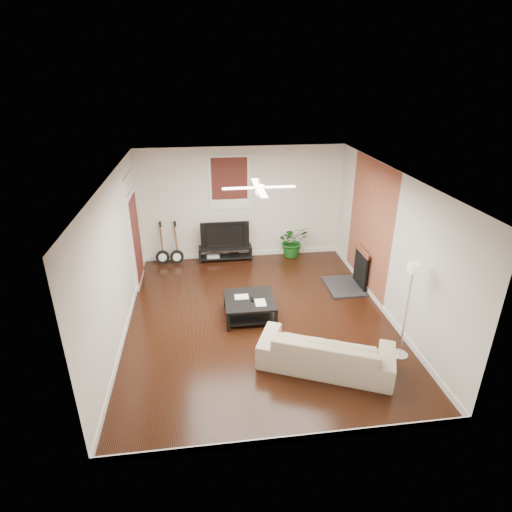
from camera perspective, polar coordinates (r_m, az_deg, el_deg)
The scene contains 14 objects.
room at distance 7.53m, azimuth 0.40°, elevation 0.50°, with size 5.01×6.01×2.81m.
brick_accent at distance 9.07m, azimuth 15.29°, elevation 3.84°, with size 0.02×2.20×2.80m, color #9D5132.
fireplace at distance 9.33m, azimuth 13.03°, elevation -1.63°, with size 0.80×1.10×0.92m, color black.
window_back at distance 10.13m, azimuth -3.66°, elevation 10.01°, with size 1.00×0.06×1.30m, color #39170F.
door_left at distance 9.41m, azimuth -16.31°, elevation 3.46°, with size 0.08×1.00×2.50m, color white.
tv_stand at distance 10.51m, azimuth -4.22°, elevation 0.35°, with size 1.33×0.35×0.37m, color black.
tv at distance 10.33m, azimuth -4.32°, elevation 3.09°, with size 1.19×0.16×0.68m, color black.
coffee_table at distance 8.13m, azimuth -0.90°, elevation -7.12°, with size 0.95×0.95×0.40m, color black.
sofa at distance 6.93m, azimuth 9.56°, elevation -12.64°, with size 2.13×0.83×0.62m, color tan.
floor_lamp at distance 7.17m, azimuth 19.94°, elevation -7.16°, with size 0.29×0.29×1.74m, color silver, non-canonical shape.
potted_plant at distance 10.68m, azimuth 5.04°, elevation 2.09°, with size 0.76×0.66×0.84m, color #185619.
guitar_left at distance 10.39m, azimuth -12.85°, elevation 1.60°, with size 0.33×0.24×1.08m, color black, non-canonical shape.
guitar_right at distance 10.33m, azimuth -10.93°, elevation 1.65°, with size 0.33×0.24×1.08m, color black, non-canonical shape.
ceiling_fan at distance 7.13m, azimuth 0.43°, elevation 9.36°, with size 1.24×1.24×0.32m, color white, non-canonical shape.
Camera 1 is at (-0.96, -6.82, 4.43)m, focal length 29.17 mm.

